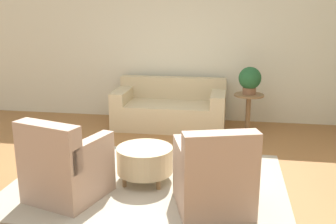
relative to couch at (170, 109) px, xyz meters
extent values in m
plane|color=#996638|center=(0.11, -2.36, -0.31)|extent=(16.00, 16.00, 0.00)
cube|color=beige|center=(0.11, 0.61, 1.09)|extent=(9.82, 0.12, 2.80)
cube|color=#B2A893|center=(0.11, -2.36, -0.30)|extent=(3.26, 2.31, 0.01)
cube|color=#C6B289|center=(0.00, -0.05, -0.09)|extent=(1.93, 0.93, 0.44)
cube|color=#C6B289|center=(0.00, 0.32, 0.33)|extent=(1.93, 0.20, 0.39)
cube|color=#C6B289|center=(-0.84, -0.07, 0.24)|extent=(0.24, 0.89, 0.22)
cube|color=#C6B289|center=(0.84, -0.07, 0.24)|extent=(0.24, 0.89, 0.22)
cube|color=olive|center=(0.00, -0.49, -0.28)|extent=(1.74, 0.05, 0.06)
cube|color=tan|center=(-0.68, -2.86, -0.08)|extent=(0.92, 0.94, 0.44)
cube|color=tan|center=(-0.76, -3.12, 0.38)|extent=(0.76, 0.40, 0.48)
cube|color=tan|center=(-0.39, -2.92, 0.27)|extent=(0.34, 0.73, 0.26)
cube|color=tan|center=(-0.96, -2.75, 0.27)|extent=(0.34, 0.73, 0.26)
cube|color=olive|center=(-0.58, -2.52, -0.27)|extent=(0.65, 0.24, 0.06)
cube|color=tan|center=(0.91, -2.86, -0.08)|extent=(0.92, 0.94, 0.44)
cube|color=tan|center=(0.99, -3.12, 0.38)|extent=(0.76, 0.40, 0.48)
cube|color=tan|center=(1.19, -2.75, 0.27)|extent=(0.34, 0.73, 0.26)
cube|color=tan|center=(0.62, -2.92, 0.27)|extent=(0.34, 0.73, 0.26)
cube|color=olive|center=(0.81, -2.52, -0.27)|extent=(0.65, 0.24, 0.06)
cylinder|color=#C6B289|center=(0.07, -2.33, -0.03)|extent=(0.68, 0.68, 0.31)
cylinder|color=olive|center=(-0.14, -2.54, -0.24)|extent=(0.05, 0.05, 0.12)
cylinder|color=olive|center=(0.27, -2.54, -0.24)|extent=(0.05, 0.05, 0.12)
cylinder|color=olive|center=(-0.14, -2.13, -0.24)|extent=(0.05, 0.05, 0.12)
cylinder|color=olive|center=(0.27, -2.13, -0.24)|extent=(0.05, 0.05, 0.12)
cylinder|color=olive|center=(1.35, -0.11, 0.33)|extent=(0.50, 0.50, 0.03)
cylinder|color=olive|center=(1.35, -0.11, 0.00)|extent=(0.08, 0.08, 0.63)
cylinder|color=olive|center=(1.35, -0.11, -0.29)|extent=(0.27, 0.27, 0.03)
cylinder|color=brown|center=(1.35, -0.11, 0.41)|extent=(0.22, 0.22, 0.11)
sphere|color=#23562D|center=(1.35, -0.11, 0.62)|extent=(0.37, 0.37, 0.37)
camera|label=1|loc=(1.07, -6.65, 1.75)|focal=42.00mm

